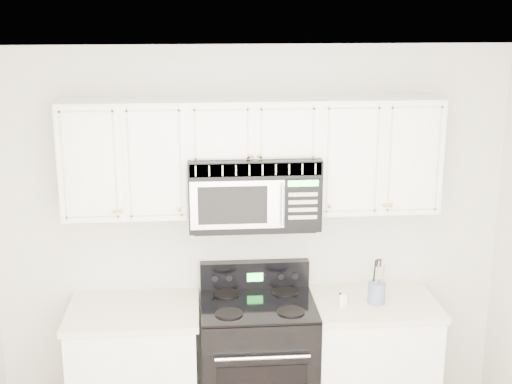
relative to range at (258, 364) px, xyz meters
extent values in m
cube|color=white|center=(-0.02, -1.43, 2.12)|extent=(3.50, 3.50, 0.01)
cube|color=beige|center=(-0.02, 0.32, 0.82)|extent=(3.50, 0.01, 2.60)
cube|color=white|center=(-0.82, 0.00, -0.04)|extent=(0.82, 0.63, 0.88)
cube|color=silver|center=(-0.82, 0.00, 0.42)|extent=(0.86, 0.65, 0.04)
cube|color=white|center=(0.78, 0.00, -0.04)|extent=(0.82, 0.63, 0.88)
cube|color=silver|center=(0.78, 0.00, 0.42)|extent=(0.86, 0.65, 0.04)
cube|color=black|center=(0.00, -0.01, -0.02)|extent=(0.76, 0.65, 0.92)
cylinder|color=white|center=(0.00, -0.36, 0.24)|extent=(0.60, 0.02, 0.02)
cube|color=black|center=(0.00, -0.01, 0.44)|extent=(0.76, 0.65, 0.02)
cube|color=black|center=(0.00, 0.28, 0.54)|extent=(0.76, 0.08, 0.20)
cube|color=#26E73D|center=(0.00, 0.23, 0.54)|extent=(0.11, 0.00, 0.06)
cube|color=white|center=(-0.84, 0.15, 1.41)|extent=(0.80, 0.33, 0.75)
cube|color=white|center=(0.80, 0.15, 1.41)|extent=(0.80, 0.33, 0.75)
cube|color=white|center=(-0.02, 0.15, 1.59)|extent=(0.84, 0.33, 0.39)
sphere|color=gold|center=(-0.86, -0.03, 1.12)|extent=(0.03, 0.03, 0.03)
sphere|color=gold|center=(-0.50, -0.03, 1.12)|extent=(0.03, 0.03, 0.03)
sphere|color=gold|center=(0.46, -0.03, 1.12)|extent=(0.03, 0.03, 0.03)
sphere|color=gold|center=(0.82, -0.03, 1.12)|extent=(0.03, 0.03, 0.03)
sphere|color=gold|center=(-0.05, -0.03, 1.46)|extent=(0.03, 0.03, 0.03)
sphere|color=gold|center=(0.01, -0.03, 1.46)|extent=(0.03, 0.03, 0.03)
cylinder|color=red|center=(-0.03, -0.03, 1.40)|extent=(0.01, 0.00, 0.10)
sphere|color=gold|center=(-0.03, -0.03, 1.35)|extent=(0.03, 0.03, 0.03)
cube|color=black|center=(-0.02, 0.11, 1.20)|extent=(0.84, 0.42, 0.46)
cube|color=beige|center=(-0.02, -0.10, 1.38)|extent=(0.82, 0.01, 0.08)
cube|color=#B4B6BE|center=(-0.14, -0.11, 1.16)|extent=(0.59, 0.01, 0.31)
cube|color=black|center=(-0.17, -0.11, 1.16)|extent=(0.43, 0.01, 0.24)
cube|color=black|center=(0.27, -0.11, 1.16)|extent=(0.23, 0.01, 0.31)
cube|color=#26E73D|center=(0.27, -0.11, 1.29)|extent=(0.19, 0.00, 0.04)
cylinder|color=white|center=(0.14, -0.14, 1.16)|extent=(0.02, 0.02, 0.27)
cylinder|color=slate|center=(0.79, -0.04, 0.51)|extent=(0.12, 0.12, 0.15)
cylinder|color=#A37857|center=(0.82, -0.04, 0.58)|extent=(0.01, 0.01, 0.25)
cylinder|color=black|center=(0.77, -0.01, 0.59)|extent=(0.01, 0.01, 0.27)
cylinder|color=#A37857|center=(0.78, -0.06, 0.60)|extent=(0.01, 0.01, 0.29)
cylinder|color=white|center=(0.55, -0.07, 0.48)|extent=(0.04, 0.04, 0.09)
cylinder|color=white|center=(0.55, -0.07, 0.53)|extent=(0.04, 0.04, 0.02)
cylinder|color=white|center=(0.57, -0.05, 0.47)|extent=(0.04, 0.04, 0.08)
cylinder|color=white|center=(0.57, -0.05, 0.52)|extent=(0.04, 0.04, 0.01)
camera|label=1|loc=(-0.36, -4.35, 2.41)|focal=50.00mm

